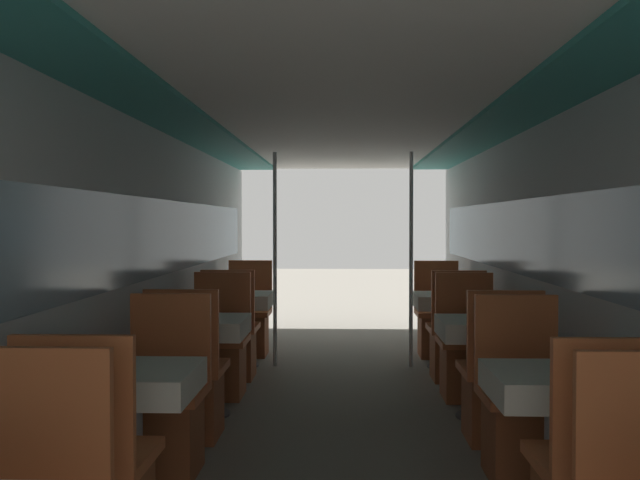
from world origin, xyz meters
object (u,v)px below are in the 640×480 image
Objects in this scene: dining_table_right_3 at (446,305)px; chair_right_near_3 at (455,346)px; dining_table_right_1 at (554,394)px; chair_left_far_1 at (163,420)px; dining_table_left_3 at (240,304)px; support_pole_right_3 at (411,260)px; chair_left_far_2 at (219,359)px; chair_right_far_1 at (524,423)px; dining_table_left_1 at (133,391)px; chair_left_far_3 at (248,326)px; dining_table_right_2 at (482,334)px; chair_right_far_2 at (468,360)px; chair_left_near_3 at (231,345)px; chair_right_far_3 at (438,327)px; chair_left_near_2 at (188,393)px; support_pole_left_3 at (275,259)px; dining_table_left_2 at (205,333)px; chair_right_near_2 at (498,395)px.

dining_table_right_3 is 0.72× the size of chair_right_near_3.
chair_left_far_1 is at bearing 164.21° from dining_table_right_1.
chair_left_far_1 reaches higher than dining_table_left_3.
chair_left_far_2 is at bearing -144.02° from support_pole_right_3.
dining_table_right_1 is 0.72× the size of chair_right_far_1.
chair_left_far_3 reaches higher than dining_table_left_1.
dining_table_right_2 is 0.72× the size of chair_right_far_2.
chair_right_near_3 reaches higher than dining_table_right_2.
chair_left_far_3 is 1.00× the size of chair_right_far_1.
chair_left_far_1 is at bearing -90.00° from chair_left_near_3.
chair_right_far_2 and chair_right_far_3 have the same top height.
dining_table_right_1 is (1.99, -1.20, 0.30)m from chair_left_near_2.
dining_table_right_3 is at bearing 0.00° from dining_table_left_3.
support_pole_left_3 is at bearing 84.52° from dining_table_left_1.
chair_right_far_2 is at bearing -35.98° from support_pole_left_3.
chair_right_far_1 is at bearing 90.00° from dining_table_right_1.
chair_left_near_2 and chair_left_near_3 have the same top height.
chair_right_far_2 is 1.23m from dining_table_right_3.
support_pole_left_3 is (0.34, 2.32, 0.74)m from chair_left_near_2.
chair_left_far_3 reaches higher than dining_table_left_2.
chair_right_near_2 is (-0.00, -0.56, -0.30)m from dining_table_right_2.
chair_left_near_3 is 0.99m from support_pole_left_3.
chair_right_far_2 is (0.00, 1.76, 0.00)m from chair_right_far_1.
dining_table_left_2 is 0.72× the size of chair_right_far_3.
chair_right_far_2 is at bearing -180.00° from chair_left_far_2.
dining_table_right_2 is (1.99, 1.20, 0.30)m from chair_left_far_1.
dining_table_left_2 is at bearing -31.07° from chair_right_far_1.
dining_table_right_3 is (1.99, 1.76, 0.00)m from dining_table_left_2.
chair_right_near_3 is (1.99, -0.56, -0.30)m from dining_table_left_3.
chair_right_near_2 is at bearing -15.79° from dining_table_left_2.
chair_left_near_3 and chair_right_near_2 have the same top height.
dining_table_left_1 and dining_table_left_2 have the same top height.
chair_right_far_1 is (1.99, 0.56, -0.30)m from dining_table_left_1.
chair_left_far_2 is at bearing 90.00° from chair_left_far_3.
chair_left_near_3 is 1.00× the size of chair_right_far_1.
support_pole_left_3 is (0.34, 2.96, 0.74)m from chair_left_far_1.
support_pole_left_3 reaches higher than dining_table_right_2.
chair_left_near_3 is 1.00× the size of chair_right_far_2.
dining_table_left_1 is 0.34× the size of support_pole_left_3.
chair_left_near_2 is 2.65m from chair_right_near_3.
chair_left_far_2 is (0.00, 2.32, -0.30)m from dining_table_left_1.
chair_right_far_1 is 2.97m from dining_table_right_3.
chair_left_near_2 is 1.99m from chair_right_near_2.
chair_left_far_2 is 2.65m from chair_right_far_3.
chair_left_near_2 is 1.00× the size of chair_right_near_3.
dining_table_left_3 is at bearing -90.00° from chair_left_far_2.
dining_table_right_3 is at bearing 60.55° from dining_table_left_1.
dining_table_left_3 is at bearing 90.00° from dining_table_left_1.
dining_table_right_2 is (1.99, -2.32, 0.30)m from chair_left_far_3.
chair_right_far_1 is 1.00× the size of chair_right_near_2.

